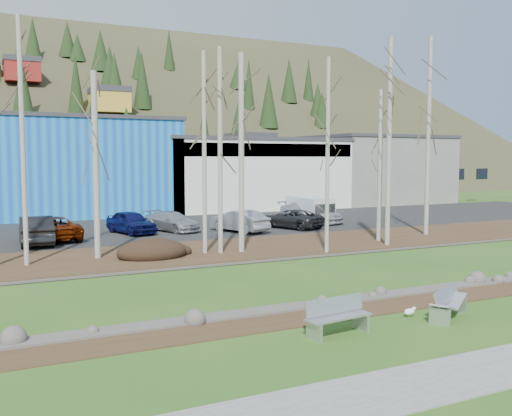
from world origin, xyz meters
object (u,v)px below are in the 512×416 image
car_3 (131,222)px  car_2 (172,221)px  car_6 (311,212)px  car_4 (239,221)px  seagull (410,312)px  car_0 (36,230)px  bench_intact (337,316)px  van_white (311,210)px  bench_damaged (448,303)px  car_5 (291,219)px  car_1 (51,228)px

car_3 → car_2: bearing=-13.8°
car_6 → car_4: bearing=-176.3°
car_2 → car_3: bearing=159.2°
seagull → car_0: bearing=123.3°
bench_intact → van_white: van_white is taller
bench_intact → car_2: car_2 is taller
bench_damaged → car_2: 22.74m
car_0 → van_white: (19.20, 2.63, 0.14)m
seagull → car_6: car_6 is taller
car_2 → car_4: size_ratio=1.02×
bench_damaged → car_3: bearing=71.4°
car_0 → car_5: 16.22m
car_1 → car_3: car_3 is taller
car_0 → bench_damaged: bearing=118.0°
car_0 → car_3: (5.79, 2.28, -0.08)m
bench_intact → car_4: bearing=66.5°
bench_intact → car_6: (13.19, 22.87, 0.40)m
bench_intact → car_5: car_5 is taller
car_4 → car_5: 4.02m
bench_damaged → car_4: size_ratio=0.48×
seagull → car_6: 24.67m
car_4 → car_0: bearing=-18.4°
seagull → van_white: van_white is taller
van_white → car_3: bearing=-177.4°
bench_intact → car_3: car_3 is taller
bench_intact → car_3: (-0.21, 22.53, 0.35)m
bench_intact → car_4: (6.22, 20.25, 0.35)m
car_4 → car_5: size_ratio=0.94×
bench_intact → seagull: bearing=2.0°
bench_intact → van_white: 26.42m
seagull → car_0: size_ratio=0.09×
car_0 → car_5: car_0 is taller
bench_intact → car_6: bearing=53.6°
car_3 → van_white: size_ratio=0.98×
bench_damaged → car_0: (-9.96, 20.36, 0.48)m
car_3 → car_6: 13.40m
bench_intact → car_0: car_0 is taller
bench_damaged → car_6: (9.23, 22.98, 0.45)m
car_0 → car_3: size_ratio=1.14×
car_4 → car_5: car_4 is taller
bench_damaged → car_4: bearing=54.7°
seagull → car_3: (-3.17, 22.09, 0.68)m
bench_intact → car_1: car_1 is taller
bench_damaged → seagull: bench_damaged is taller
bench_damaged → van_white: (9.24, 22.99, 0.62)m
car_5 → car_6: size_ratio=0.88×
car_6 → seagull: bearing=-131.4°
bench_intact → car_3: size_ratio=0.49×
car_1 → van_white: (18.28, 1.33, 0.24)m
car_2 → car_6: (10.74, 0.29, 0.12)m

